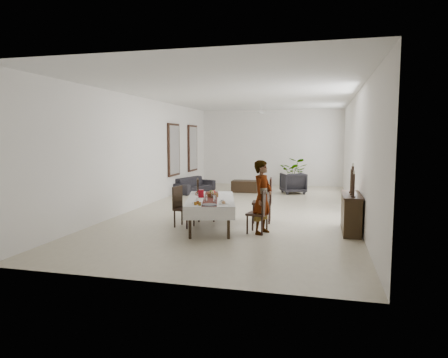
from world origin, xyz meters
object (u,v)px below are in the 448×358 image
at_px(red_pitcher, 201,194).
at_px(sofa, 194,185).
at_px(dining_table_top, 211,200).
at_px(sideboard_body, 351,214).
at_px(woman, 263,197).

bearing_deg(red_pitcher, sofa, 109.77).
bearing_deg(dining_table_top, sideboard_body, -8.23).
relative_size(red_pitcher, sofa, 0.09).
height_order(dining_table_top, woman, woman).
height_order(red_pitcher, sideboard_body, red_pitcher).
height_order(sideboard_body, sofa, sideboard_body).
relative_size(dining_table_top, sideboard_body, 1.58).
xyz_separation_m(dining_table_top, sideboard_body, (3.06, 0.32, -0.24)).
bearing_deg(red_pitcher, woman, -12.86).
bearing_deg(sideboard_body, red_pitcher, -175.66).
relative_size(red_pitcher, sideboard_body, 0.13).
bearing_deg(dining_table_top, red_pitcher, 149.04).
bearing_deg(sideboard_body, sofa, 135.37).
height_order(dining_table_top, sofa, dining_table_top).
bearing_deg(sofa, woman, -132.71).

